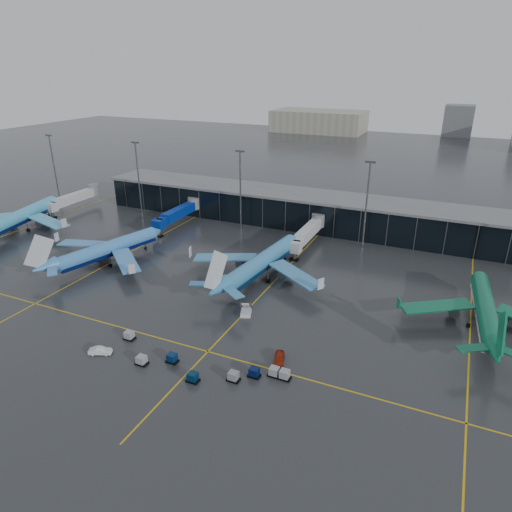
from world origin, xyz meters
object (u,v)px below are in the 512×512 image
at_px(airliner_arkefly, 108,240).
at_px(airliner_klm_west, 20,208).
at_px(service_van_red, 279,358).
at_px(baggage_carts, 208,366).
at_px(airliner_klm_near, 262,252).
at_px(airliner_aer_lingus, 487,299).
at_px(service_van_white, 100,351).
at_px(mobile_airstair, 246,311).

bearing_deg(airliner_arkefly, airliner_klm_west, -177.85).
relative_size(airliner_arkefly, service_van_red, 8.94).
bearing_deg(baggage_carts, airliner_klm_near, 99.74).
relative_size(baggage_carts, service_van_red, 7.54).
bearing_deg(airliner_klm_near, baggage_carts, -74.11).
bearing_deg(airliner_klm_west, airliner_aer_lingus, -14.28).
height_order(airliner_klm_west, service_van_white, airliner_klm_west).
bearing_deg(airliner_klm_west, airliner_klm_near, -13.60).
bearing_deg(service_van_red, airliner_arkefly, 141.83).
height_order(airliner_klm_near, baggage_carts, airliner_klm_near).
bearing_deg(service_van_white, service_van_red, -94.07).
xyz_separation_m(airliner_klm_near, service_van_red, (17.32, -31.59, -5.92)).
bearing_deg(airliner_aer_lingus, service_van_red, -143.58).
bearing_deg(airliner_aer_lingus, airliner_klm_near, 172.85).
xyz_separation_m(baggage_carts, mobile_airstair, (-2.17, 20.01, 0.01)).
relative_size(service_van_red, service_van_white, 1.07).
relative_size(airliner_aer_lingus, baggage_carts, 1.16).
bearing_deg(airliner_aer_lingus, mobile_airstair, -165.05).
xyz_separation_m(airliner_klm_near, baggage_carts, (6.66, -38.80, -5.94)).
bearing_deg(airliner_klm_near, airliner_aer_lingus, 3.61).
xyz_separation_m(airliner_arkefly, service_van_red, (58.92, -23.00, -5.51)).
bearing_deg(airliner_klm_near, mobile_airstair, -70.42).
bearing_deg(airliner_klm_near, service_van_white, -101.86).
bearing_deg(service_van_red, mobile_airstair, 118.22).
bearing_deg(mobile_airstair, airliner_aer_lingus, -0.55).
height_order(airliner_klm_near, mobile_airstair, airliner_klm_near).
relative_size(airliner_aer_lingus, service_van_white, 9.37).
distance_m(airliner_klm_near, mobile_airstair, 20.21).
height_order(airliner_klm_west, airliner_arkefly, airliner_klm_west).
bearing_deg(airliner_arkefly, airliner_klm_near, 26.14).
distance_m(airliner_arkefly, service_van_white, 44.57).
relative_size(airliner_arkefly, service_van_white, 9.58).
bearing_deg(baggage_carts, airliner_klm_west, 156.68).
bearing_deg(service_van_white, airliner_aer_lingus, -82.19).
height_order(mobile_airstair, service_van_red, mobile_airstair).
height_order(airliner_arkefly, service_van_white, airliner_arkefly).
height_order(airliner_aer_lingus, mobile_airstair, airliner_aer_lingus).
relative_size(airliner_klm_near, airliner_aer_lingus, 1.09).
height_order(airliner_arkefly, airliner_klm_near, airliner_klm_near).
xyz_separation_m(airliner_klm_west, airliner_arkefly, (44.19, -9.64, -0.66)).
relative_size(airliner_klm_near, service_van_red, 9.53).
xyz_separation_m(airliner_arkefly, mobile_airstair, (46.09, -10.20, -5.52)).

